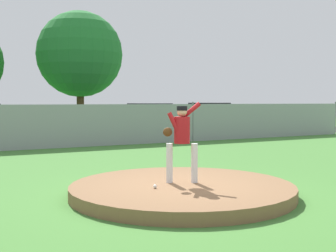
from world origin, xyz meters
name	(u,v)px	position (x,y,z in m)	size (l,w,h in m)	color
ground_plane	(88,160)	(0.00, 6.00, 0.00)	(80.00, 80.00, 0.00)	#427A33
asphalt_strip	(34,140)	(0.00, 14.50, 0.00)	(44.00, 7.00, 0.01)	#2B2B2D
pitchers_mound	(182,190)	(0.00, 0.00, 0.12)	(4.44, 4.44, 0.23)	brown
pitcher_youth	(181,135)	(0.06, 0.13, 1.19)	(0.80, 0.37, 1.63)	silver
baseball	(155,186)	(-0.68, -0.15, 0.27)	(0.07, 0.07, 0.07)	white
chainlink_fence	(56,126)	(0.00, 10.00, 0.88)	(32.13, 0.07, 1.86)	gray
parked_car_charcoal	(149,120)	(6.51, 14.88, 0.84)	(2.02, 4.50, 1.77)	#232328
parked_car_slate	(84,122)	(2.68, 14.84, 0.80)	(1.96, 4.32, 1.65)	slate
parked_car_red	(209,118)	(10.44, 14.66, 0.85)	(1.83, 4.06, 1.80)	#A81919
tree_bushy_near	(80,54)	(4.58, 21.73, 5.09)	(5.83, 5.83, 8.02)	#4C331E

